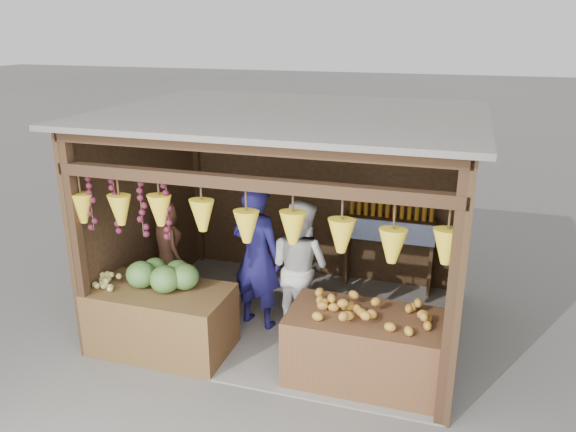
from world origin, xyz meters
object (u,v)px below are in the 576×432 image
(counter_left, at_px, (162,320))
(vendor_seated, at_px, (167,244))
(man_standing, at_px, (257,257))
(counter_right, at_px, (363,348))
(woman_standing, at_px, (299,266))

(counter_left, distance_m, vendor_seated, 1.23)
(man_standing, xyz_separation_m, vendor_seated, (-1.31, 0.16, -0.05))
(counter_right, distance_m, vendor_seated, 2.97)
(counter_left, height_order, counter_right, same)
(man_standing, height_order, vendor_seated, man_standing)
(counter_right, distance_m, woman_standing, 1.34)
(counter_right, height_order, man_standing, man_standing)
(counter_left, xyz_separation_m, woman_standing, (1.37, 0.93, 0.45))
(man_standing, height_order, woman_standing, man_standing)
(woman_standing, relative_size, vendor_seated, 1.43)
(counter_right, distance_m, man_standing, 1.74)
(counter_right, relative_size, vendor_seated, 1.35)
(vendor_seated, bearing_deg, man_standing, -146.70)
(counter_left, relative_size, man_standing, 0.86)
(woman_standing, distance_m, vendor_seated, 1.83)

